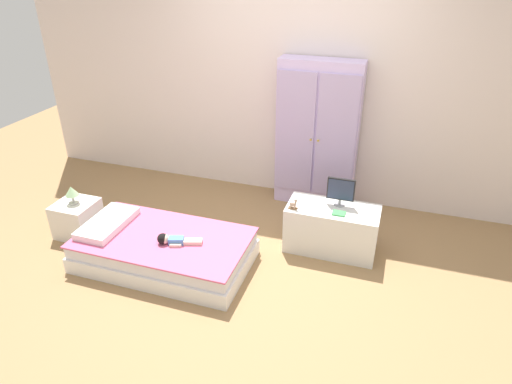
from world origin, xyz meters
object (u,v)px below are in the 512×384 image
tv_stand (331,229)px  rocking_horse_toy (294,204)px  table_lamp (72,192)px  book_green (339,213)px  bed (164,250)px  tv_monitor (341,190)px  wardrobe (317,135)px  doll (171,240)px  nightstand (77,219)px

tv_stand → rocking_horse_toy: (-0.34, -0.13, 0.27)m
table_lamp → tv_stand: 2.53m
table_lamp → rocking_horse_toy: rocking_horse_toy is taller
table_lamp → book_green: (2.52, 0.45, -0.02)m
book_green → bed: bearing=-157.5°
rocking_horse_toy → bed: bearing=-151.8°
book_green → tv_monitor: bearing=97.5°
tv_stand → wardrobe: bearing=112.0°
table_lamp → book_green: table_lamp is taller
doll → wardrobe: bearing=60.5°
table_lamp → nightstand: bearing=180.0°
wardrobe → tv_stand: bearing=-68.0°
bed → wardrobe: size_ratio=0.96×
rocking_horse_toy → book_green: bearing=5.6°
doll → tv_monitor: size_ratio=1.41×
nightstand → wardrobe: size_ratio=0.23×
wardrobe → book_green: bearing=-66.7°
table_lamp → tv_monitor: (2.50, 0.61, 0.13)m
tv_monitor → rocking_horse_toy: 0.45m
bed → doll: size_ratio=4.01×
wardrobe → rocking_horse_toy: bearing=-89.5°
doll → tv_monitor: (1.32, 0.83, 0.29)m
nightstand → rocking_horse_toy: (2.11, 0.41, 0.32)m
bed → table_lamp: (-1.06, 0.16, 0.34)m
table_lamp → tv_stand: bearing=12.4°
rocking_horse_toy → doll: bearing=-146.0°
doll → table_lamp: table_lamp is taller
bed → rocking_horse_toy: rocking_horse_toy is taller
tv_monitor → rocking_horse_toy: size_ratio=2.57×
bed → book_green: size_ratio=13.27×
wardrobe → tv_stand: wardrobe is taller
tv_monitor → tv_stand: bearing=-121.5°
table_lamp → tv_monitor: 2.58m
wardrobe → rocking_horse_toy: (0.01, -1.01, -0.30)m
book_green → tv_stand: bearing=124.6°
nightstand → book_green: (2.52, 0.45, 0.28)m
tv_monitor → book_green: (0.02, -0.16, -0.15)m
tv_stand → book_green: book_green is taller
tv_stand → table_lamp: bearing=-167.6°
tv_monitor → nightstand: bearing=-166.3°
nightstand → doll: bearing=-10.7°
nightstand → tv_stand: size_ratio=0.44×
doll → tv_monitor: 1.59m
bed → nightstand: nightstand is taller
table_lamp → book_green: 2.56m
table_lamp → rocking_horse_toy: bearing=10.9°
nightstand → wardrobe: 2.61m
nightstand → table_lamp: table_lamp is taller
bed → rocking_horse_toy: 1.25m
doll → wardrobe: wardrobe is taller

